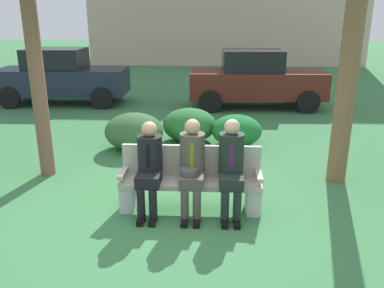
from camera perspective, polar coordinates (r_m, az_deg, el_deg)
ground_plane at (r=5.58m, az=-4.06°, el=-10.12°), size 80.00×80.00×0.00m
park_bench at (r=5.58m, az=-0.19°, el=-5.26°), size 1.95×0.44×0.90m
seated_man_left at (r=5.41m, az=-6.15°, el=-2.80°), size 0.34×0.72×1.28m
seated_man_middle at (r=5.35m, az=-0.01°, el=-2.76°), size 0.34×0.72×1.32m
seated_man_right at (r=5.35m, az=5.66°, el=-2.76°), size 0.34×0.72×1.33m
shrub_near_bench at (r=8.37m, az=6.42°, el=1.94°), size 1.05×0.96×0.66m
shrub_mid_lawn at (r=8.18m, az=-8.31°, el=1.82°), size 1.19×1.10×0.75m
shrub_far_lawn at (r=8.62m, az=-0.37°, el=2.75°), size 1.16×1.06×0.72m
parked_car_near at (r=12.98m, az=-18.26°, el=9.19°), size 3.95×1.82×1.68m
parked_car_far at (r=11.98m, az=9.07°, el=9.18°), size 3.95×1.81×1.68m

